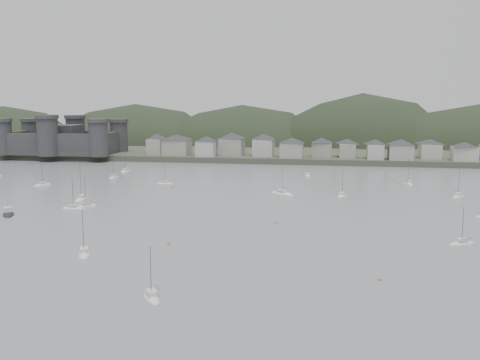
# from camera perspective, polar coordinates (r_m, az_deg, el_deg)

# --- Properties ---
(ground) EXTENTS (900.00, 900.00, 0.00)m
(ground) POSITION_cam_1_polar(r_m,az_deg,el_deg) (111.15, -6.60, -8.73)
(ground) COLOR slate
(ground) RESTS_ON ground
(far_shore_land) EXTENTS (900.00, 250.00, 3.00)m
(far_shore_land) POSITION_cam_1_polar(r_m,az_deg,el_deg) (399.18, 5.34, 3.97)
(far_shore_land) COLOR #383D2D
(far_shore_land) RESTS_ON ground
(forested_ridge) EXTENTS (851.55, 103.94, 102.57)m
(forested_ridge) POSITION_cam_1_polar(r_m,az_deg,el_deg) (374.67, 5.75, 1.71)
(forested_ridge) COLOR black
(forested_ridge) RESTS_ON ground
(castle) EXTENTS (66.00, 43.00, 20.00)m
(castle) POSITION_cam_1_polar(r_m,az_deg,el_deg) (319.91, -18.39, 4.16)
(castle) COLOR #2E2E31
(castle) RESTS_ON far_shore_land
(waterfront_town) EXTENTS (451.48, 28.46, 12.92)m
(waterfront_town) POSITION_cam_1_polar(r_m,az_deg,el_deg) (286.89, 13.76, 3.43)
(waterfront_town) COLOR gray
(waterfront_town) RESTS_ON far_shore_land
(moored_fleet) EXTENTS (206.16, 160.47, 13.67)m
(moored_fleet) POSITION_cam_1_polar(r_m,az_deg,el_deg) (179.89, -6.46, -2.01)
(moored_fleet) COLOR silver
(moored_fleet) RESTS_ON ground
(motor_launch_far) EXTENTS (6.92, 8.87, 4.02)m
(motor_launch_far) POSITION_cam_1_polar(r_m,az_deg,el_deg) (168.55, -23.44, -3.34)
(motor_launch_far) COLOR black
(motor_launch_far) RESTS_ON ground
(mooring_buoys) EXTENTS (153.67, 136.47, 0.70)m
(mooring_buoys) POSITION_cam_1_polar(r_m,az_deg,el_deg) (169.34, 5.52, -2.66)
(mooring_buoys) COLOR #C46A41
(mooring_buoys) RESTS_ON ground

